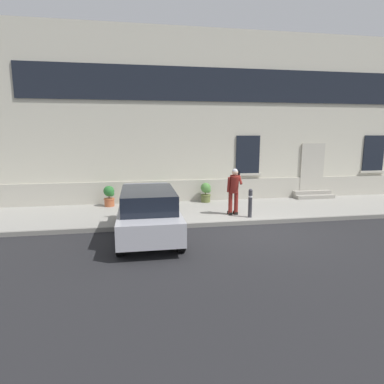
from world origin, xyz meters
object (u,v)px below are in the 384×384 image
person_on_phone (234,188)px  planter_cream (159,194)px  bollard_far_left (131,206)px  hatchback_car_silver (148,212)px  planter_terracotta (109,195)px  planter_olive (206,192)px  bollard_near_person (250,202)px

person_on_phone → planter_cream: (-2.59, 2.37, -0.54)m
bollard_far_left → planter_cream: bearing=67.7°
hatchback_car_silver → planter_terracotta: 4.22m
hatchback_car_silver → bollard_far_left: size_ratio=3.89×
person_on_phone → planter_olive: person_on_phone is taller
bollard_far_left → planter_cream: size_ratio=1.22×
bollard_near_person → planter_cream: bollard_near_person is taller
hatchback_car_silver → planter_cream: bearing=81.5°
planter_terracotta → planter_olive: (4.13, 0.13, 0.00)m
planter_terracotta → bollard_far_left: bearing=-71.5°
bollard_far_left → planter_terracotta: size_ratio=1.22×
planter_cream → bollard_near_person: bearing=-42.4°
planter_olive → bollard_far_left: bearing=-138.4°
hatchback_car_silver → bollard_far_left: (-0.55, 1.23, -0.08)m
hatchback_car_silver → planter_terracotta: size_ratio=4.73×
hatchback_car_silver → planter_terracotta: bearing=110.3°
bollard_near_person → hatchback_car_silver: bearing=-161.5°
person_on_phone → planter_terracotta: (-4.66, 2.28, -0.54)m
bollard_far_left → person_on_phone: person_on_phone is taller
planter_olive → planter_terracotta: bearing=-178.1°
hatchback_car_silver → planter_olive: (2.67, 4.09, -0.18)m
bollard_far_left → person_on_phone: (3.75, 0.44, 0.44)m
planter_terracotta → planter_cream: 2.07m
planter_cream → planter_terracotta: bearing=-177.6°
hatchback_car_silver → person_on_phone: size_ratio=2.33×
person_on_phone → planter_olive: size_ratio=2.03×
bollard_far_left → planter_cream: (1.15, 2.81, -0.11)m
bollard_far_left → person_on_phone: 3.80m
bollard_far_left → planter_terracotta: bollard_far_left is taller
bollard_near_person → person_on_phone: person_on_phone is taller
hatchback_car_silver → person_on_phone: bearing=27.6°
planter_cream → planter_olive: 2.07m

